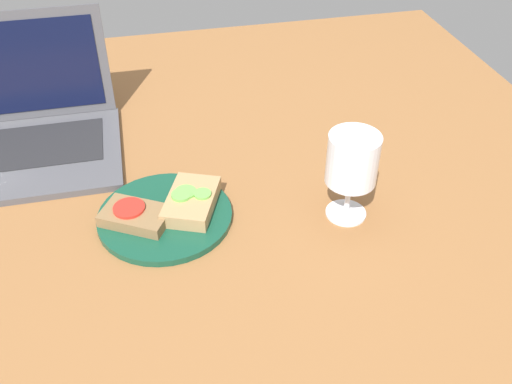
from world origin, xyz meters
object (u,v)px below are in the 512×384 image
object	(u,v)px
plate	(165,216)
sandwich_with_tomato	(135,215)
wine_glass	(352,163)
laptop	(19,124)
sandwich_with_cucumber	(191,201)

from	to	relation	value
plate	sandwich_with_tomato	world-z (taller)	sandwich_with_tomato
plate	wine_glass	bearing A→B (deg)	-10.25
sandwich_with_tomato	wine_glass	distance (cm)	34.25
laptop	plate	bearing A→B (deg)	-48.57
wine_glass	plate	bearing A→B (deg)	169.75
plate	laptop	distance (cm)	36.18
wine_glass	laptop	distance (cm)	61.62
sandwich_with_tomato	laptop	bearing A→B (deg)	124.97
plate	sandwich_with_cucumber	size ratio (longest dim) A/B	1.61
sandwich_with_tomato	laptop	xyz separation A→B (cm)	(-19.29, 27.58, 2.36)
sandwich_with_cucumber	laptop	bearing A→B (deg)	137.03
plate	sandwich_with_cucumber	xyz separation A→B (cm)	(4.41, 0.69, 1.83)
sandwich_with_cucumber	laptop	world-z (taller)	laptop
sandwich_with_cucumber	laptop	distance (cm)	38.60
wine_glass	laptop	world-z (taller)	laptop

